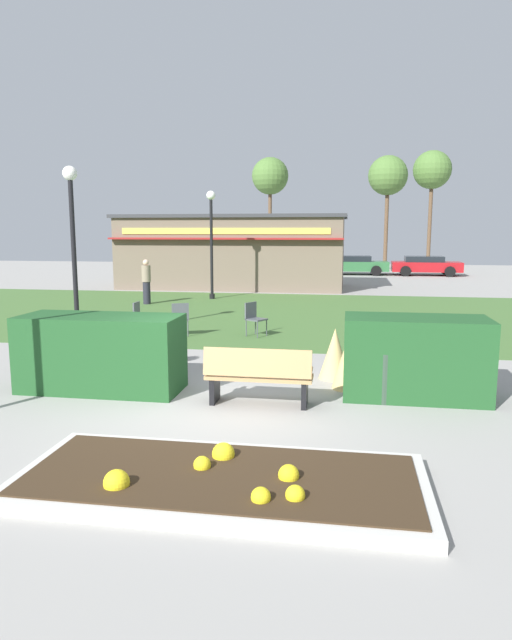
{
  "coord_description": "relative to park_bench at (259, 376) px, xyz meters",
  "views": [
    {
      "loc": [
        2.13,
        -8.23,
        2.75
      ],
      "look_at": [
        0.31,
        2.84,
        0.96
      ],
      "focal_mm": 31.5,
      "sensor_mm": 36.0,
      "label": 1
    }
  ],
  "objects": [
    {
      "name": "cafe_chair_center",
      "position": [
        -2.98,
        5.53,
        0.05
      ],
      "size": [
        0.58,
        0.58,
        0.89
      ],
      "color": "#4C5156",
      "rests_on": "ground_plane"
    },
    {
      "name": "ground_plane",
      "position": [
        -0.77,
        -0.28,
        -0.48
      ],
      "size": [
        80.0,
        80.0,
        0.0
      ],
      "primitive_type": "plane",
      "color": "#999691"
    },
    {
      "name": "flower_bed",
      "position": [
        0.05,
        -2.94,
        -0.39
      ],
      "size": [
        4.41,
        1.91,
        0.33
      ],
      "color": "beige",
      "rests_on": "ground_plane"
    },
    {
      "name": "ornamental_grass_behind_left",
      "position": [
        1.46,
        1.23,
        0.1
      ],
      "size": [
        0.67,
        0.67,
        1.16
      ],
      "primitive_type": "cone",
      "color": "tan",
      "rests_on": "ground_plane"
    },
    {
      "name": "ornamental_grass_behind_right",
      "position": [
        1.15,
        1.88,
        -0.0
      ],
      "size": [
        0.59,
        0.59,
        0.96
      ],
      "primitive_type": "cone",
      "color": "tan",
      "rests_on": "ground_plane"
    },
    {
      "name": "park_bench",
      "position": [
        0.0,
        0.0,
        0.0
      ],
      "size": [
        1.7,
        0.53,
        0.95
      ],
      "color": "tan",
      "rests_on": "ground_plane"
    },
    {
      "name": "hedge_right",
      "position": [
        2.49,
        0.87,
        0.19
      ],
      "size": [
        2.34,
        1.1,
        1.35
      ],
      "primitive_type": "cube",
      "color": "#1E4C23",
      "rests_on": "ground_plane"
    },
    {
      "name": "parked_car_center_slot",
      "position": [
        1.68,
        27.84,
        0.16
      ],
      "size": [
        4.26,
        2.16,
        1.2
      ],
      "color": "#2D6638",
      "rests_on": "ground_plane"
    },
    {
      "name": "tree_center_bg",
      "position": [
        3.97,
        33.61,
        6.12
      ],
      "size": [
        2.8,
        2.8,
        8.08
      ],
      "color": "brown",
      "rests_on": "ground_plane"
    },
    {
      "name": "person_strolling",
      "position": [
        -6.18,
        11.71,
        0.38
      ],
      "size": [
        0.34,
        0.34,
        1.69
      ],
      "rotation": [
        0.0,
        0.0,
        6.26
      ],
      "color": "#23232D",
      "rests_on": "ground_plane"
    },
    {
      "name": "cafe_chair_east",
      "position": [
        -4.05,
        5.49,
        0.05
      ],
      "size": [
        0.45,
        0.45,
        0.89
      ],
      "color": "#4C5156",
      "rests_on": "ground_plane"
    },
    {
      "name": "trash_bin",
      "position": [
        1.97,
        0.58,
        -0.07
      ],
      "size": [
        0.52,
        0.52,
        0.82
      ],
      "primitive_type": "cylinder",
      "color": "#2D4233",
      "rests_on": "ground_plane"
    },
    {
      "name": "tree_right_bg",
      "position": [
        -4.74,
        35.12,
        6.35
      ],
      "size": [
        2.8,
        2.8,
        8.31
      ],
      "color": "brown",
      "rests_on": "ground_plane"
    },
    {
      "name": "hedge_left",
      "position": [
        -2.83,
        0.42,
        0.18
      ],
      "size": [
        2.76,
        1.1,
        1.31
      ],
      "primitive_type": "cube",
      "color": "#1E4C23",
      "rests_on": "ground_plane"
    },
    {
      "name": "tree_left_bg",
      "position": [
        7.27,
        35.64,
        6.65
      ],
      "size": [
        2.8,
        2.8,
        8.62
      ],
      "color": "brown",
      "rests_on": "ground_plane"
    },
    {
      "name": "lamppost_mid",
      "position": [
        -5.48,
        4.76,
        2.24
      ],
      "size": [
        0.36,
        0.36,
        4.34
      ],
      "color": "black",
      "rests_on": "ground_plane"
    },
    {
      "name": "parked_car_east_slot",
      "position": [
        6.1,
        27.84,
        0.16
      ],
      "size": [
        4.24,
        2.13,
        1.2
      ],
      "color": "maroon",
      "rests_on": "ground_plane"
    },
    {
      "name": "food_kiosk",
      "position": [
        -4.24,
        18.74,
        1.28
      ],
      "size": [
        10.95,
        5.14,
        3.51
      ],
      "color": "#6B5B4C",
      "rests_on": "ground_plane"
    },
    {
      "name": "lamppost_far",
      "position": [
        -4.14,
        13.75,
        2.24
      ],
      "size": [
        0.36,
        0.36,
        4.34
      ],
      "color": "black",
      "rests_on": "ground_plane"
    },
    {
      "name": "lawn_patch",
      "position": [
        -0.77,
        9.97,
        -0.48
      ],
      "size": [
        36.0,
        12.0,
        0.01
      ],
      "primitive_type": "cube",
      "color": "#446B33",
      "rests_on": "ground_plane"
    },
    {
      "name": "parked_car_west_slot",
      "position": [
        -3.64,
        27.84,
        0.16
      ],
      "size": [
        4.27,
        2.19,
        1.2
      ],
      "color": "#B7BABF",
      "rests_on": "ground_plane"
    },
    {
      "name": "cafe_chair_west",
      "position": [
        -1.07,
        5.9,
        0.05
      ],
      "size": [
        0.6,
        0.6,
        0.89
      ],
      "color": "#4C5156",
      "rests_on": "ground_plane"
    }
  ]
}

